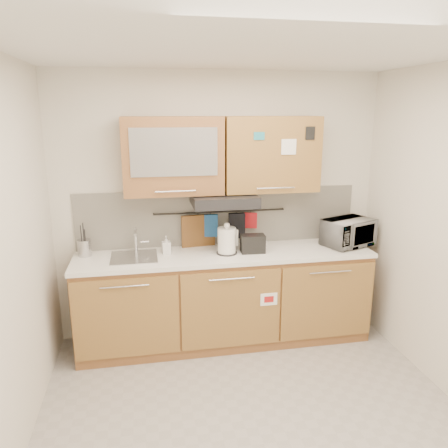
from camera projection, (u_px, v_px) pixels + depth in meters
name	position (u px, v px, depth m)	size (l,w,h in m)	color
floor	(255.00, 419.00, 3.25)	(3.20, 3.20, 0.00)	#9E9993
ceiling	(263.00, 46.00, 2.59)	(3.20, 3.20, 0.00)	white
wall_back	(219.00, 207.00, 4.35)	(3.20, 3.20, 0.00)	silver
wall_left	(2.00, 269.00, 2.64)	(3.00, 3.00, 0.00)	silver
base_cabinet	(225.00, 302.00, 4.28)	(2.80, 0.64, 0.88)	#8F5D32
countertop	(225.00, 255.00, 4.15)	(2.82, 0.62, 0.04)	white
backsplash	(220.00, 217.00, 4.36)	(2.80, 0.02, 0.56)	silver
upper_cabinets	(222.00, 155.00, 4.05)	(1.82, 0.37, 0.70)	#8F5D32
range_hood	(224.00, 200.00, 4.08)	(0.60, 0.46, 0.10)	black
sink	(134.00, 257.00, 4.01)	(0.42, 0.40, 0.26)	silver
utensil_rail	(220.00, 212.00, 4.31)	(0.02, 0.02, 1.30)	black
utensil_crock	(84.00, 248.00, 4.04)	(0.15, 0.15, 0.31)	#B4B4B9
kettle	(227.00, 241.00, 4.10)	(0.23, 0.22, 0.30)	white
toaster	(253.00, 243.00, 4.14)	(0.23, 0.15, 0.17)	black
microwave	(348.00, 232.00, 4.34)	(0.48, 0.33, 0.27)	#999999
soap_bottle	(166.00, 245.00, 4.10)	(0.08, 0.08, 0.17)	#999999
cutting_board	(198.00, 235.00, 4.31)	(0.34, 0.02, 0.41)	brown
oven_mitt	(211.00, 225.00, 4.31)	(0.13, 0.03, 0.22)	#1E4E89
dark_pouch	(237.00, 226.00, 4.36)	(0.16, 0.05, 0.25)	black
pot_holder	(251.00, 220.00, 4.38)	(0.13, 0.02, 0.16)	red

